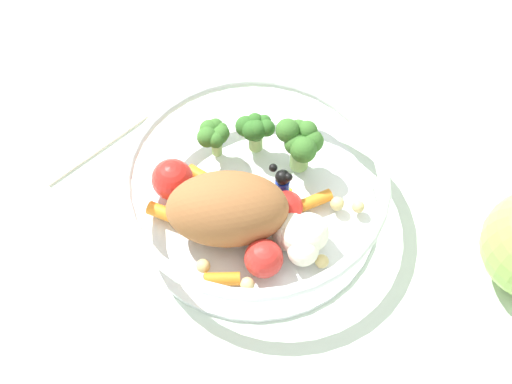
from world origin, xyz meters
TOP-DOWN VIEW (x-y plane):
  - ground_plane at (0.00, 0.00)m, footprint 2.40×2.40m
  - food_container at (-0.00, -0.00)m, footprint 0.21×0.21m
  - folded_napkin at (-0.04, 0.20)m, footprint 0.11×0.13m

SIDE VIEW (x-z plane):
  - ground_plane at x=0.00m, z-range 0.00..0.00m
  - folded_napkin at x=-0.04m, z-range 0.00..0.01m
  - food_container at x=0.00m, z-range 0.00..0.06m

